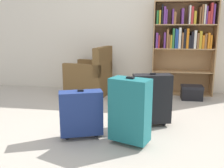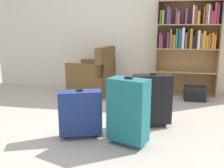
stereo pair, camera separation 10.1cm
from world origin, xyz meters
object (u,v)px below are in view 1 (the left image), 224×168
at_px(bookshelf, 184,40).
at_px(suitcase_teal, 130,110).
at_px(armchair, 91,78).
at_px(mug, 122,95).
at_px(storage_box, 192,92).
at_px(suitcase_navy_blue, 81,113).
at_px(suitcase_black, 152,99).

relative_size(bookshelf, suitcase_teal, 2.28).
xyz_separation_m(armchair, mug, (0.59, -0.10, -0.27)).
bearing_deg(storage_box, suitcase_navy_blue, -129.07).
distance_m(armchair, suitcase_black, 1.78).
relative_size(bookshelf, storage_box, 4.68).
height_order(suitcase_navy_blue, suitcase_teal, suitcase_teal).
bearing_deg(bookshelf, suitcase_black, -108.20).
relative_size(armchair, storage_box, 2.48).
relative_size(storage_box, suitcase_navy_blue, 0.64).
bearing_deg(suitcase_teal, mug, 99.28).
relative_size(storage_box, suitcase_black, 0.53).
distance_m(mug, storage_box, 1.24).
bearing_deg(mug, suitcase_black, -67.31).
bearing_deg(suitcase_navy_blue, armchair, 100.28).
bearing_deg(bookshelf, suitcase_teal, -109.17).
distance_m(storage_box, suitcase_black, 1.52).
bearing_deg(mug, storage_box, 2.27).
bearing_deg(suitcase_navy_blue, mug, 81.93).
bearing_deg(bookshelf, storage_box, -70.48).
xyz_separation_m(bookshelf, suitcase_black, (-0.56, -1.71, -0.66)).
height_order(armchair, suitcase_black, armchair).
xyz_separation_m(suitcase_black, suitcase_teal, (-0.23, -0.57, 0.03)).
xyz_separation_m(bookshelf, mug, (-1.10, -0.43, -0.97)).
bearing_deg(storage_box, suitcase_teal, -116.05).
xyz_separation_m(mug, suitcase_teal, (0.30, -1.85, 0.34)).
bearing_deg(suitcase_black, suitcase_navy_blue, -147.47).
bearing_deg(armchair, suitcase_navy_blue, -79.72).
bearing_deg(suitcase_navy_blue, suitcase_teal, -7.46).
bearing_deg(mug, suitcase_teal, -80.72).
height_order(storage_box, suitcase_teal, suitcase_teal).
bearing_deg(suitcase_black, mug, 112.69).
bearing_deg(storage_box, suitcase_black, -117.73).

